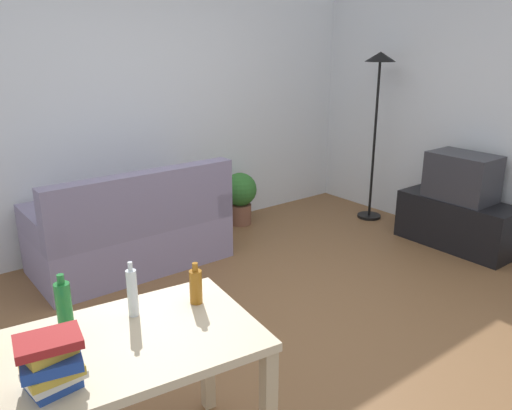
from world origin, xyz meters
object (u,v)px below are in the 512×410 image
Objects in this scene: tv at (462,177)px; bottle_green at (65,310)px; tv_stand at (456,223)px; desk at (115,367)px; torchiere_lamp at (378,91)px; potted_plant at (240,195)px; couch at (133,234)px; book_stack at (51,362)px; bottle_clear at (132,292)px; bottle_amber at (196,286)px.

bottle_green is at bearing 97.97° from tv.
desk is at bearing 100.53° from tv_stand.
torchiere_lamp is at bearing 0.19° from tv.
potted_plant is at bearing 35.41° from tv.
tv is 1.28m from torchiere_lamp.
torchiere_lamp is at bearing 171.00° from couch.
book_stack reaches higher than tv.
potted_plant is 3.33m from bottle_clear.
book_stack reaches higher than bottle_amber.
potted_plant is at bearing -167.41° from couch.
potted_plant is 2.36× the size of book_stack.
desk is 5.30× the size of book_stack.
bottle_clear is at bearing 98.58° from tv.
book_stack is (-0.15, -0.30, -0.02)m from bottle_green.
book_stack reaches higher than desk.
bottle_amber is (-2.02, -2.42, 0.52)m from potted_plant.
tv is 3.63m from bottle_clear.
couch is 1.29× the size of desk.
tv_stand is at bearing 150.90° from couch.
bottle_green is at bearing 136.85° from desk.
book_stack is (-4.02, -0.84, 0.63)m from tv_stand.
couch is 2.74× the size of tv.
bottle_amber is at bearing 100.56° from tv_stand.
tv_stand is at bearing 90.00° from tv.
bottle_clear is at bearing 65.96° from couch.
bottle_green reaches higher than bottle_amber.
bottle_amber is (-0.62, -2.10, 0.54)m from couch.
desk reaches higher than tv_stand.
tv reaches higher than tv_stand.
potted_plant is at bearing 45.47° from bottle_clear.
torchiere_lamp reaches higher than tv.
bottle_green is at bearing 59.38° from couch.
torchiere_lamp is 4.21m from desk.
desk is 0.50m from bottle_amber.
couch is 2.26m from bottle_amber.
couch is 0.91× the size of torchiere_lamp.
tv_stand is 4.16m from book_stack.
bottle_clear is 1.28× the size of bottle_amber.
torchiere_lamp is at bearing 32.43° from desk.
tv is 2.49× the size of book_stack.
tv is at bearing -89.81° from torchiere_lamp.
potted_plant is 3.85m from book_stack.
tv_stand is 4.24× the size of bottle_clear.
tv_stand is 0.61× the size of torchiere_lamp.
torchiere_lamp reaches higher than bottle_clear.
couch is 8.12× the size of bottle_amber.
desk is at bearing -134.72° from potted_plant.
potted_plant is (-1.28, 1.80, -0.37)m from tv.
potted_plant is (2.47, 2.50, -0.32)m from desk.
tv_stand is 3.80× the size of bottle_green.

